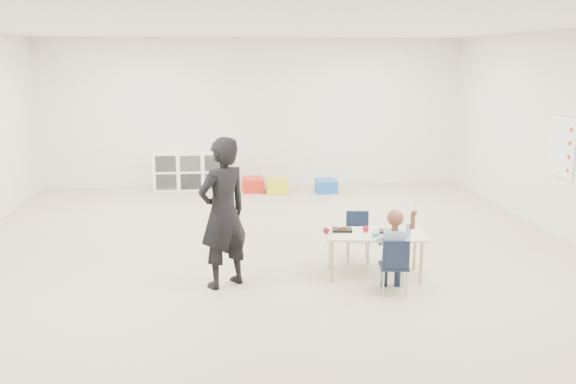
{
  "coord_description": "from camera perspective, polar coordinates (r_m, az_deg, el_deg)",
  "views": [
    {
      "loc": [
        -0.49,
        -7.12,
        2.39
      ],
      "look_at": [
        0.21,
        -0.07,
        0.85
      ],
      "focal_mm": 38.0,
      "sensor_mm": 36.0,
      "label": 1
    }
  ],
  "objects": [
    {
      "name": "adult",
      "position": [
        6.46,
        -6.1,
        -1.97
      ],
      "size": [
        0.71,
        0.66,
        1.62
      ],
      "primitive_type": "imported",
      "rotation": [
        0.0,
        0.0,
        3.77
      ],
      "color": "black",
      "rests_on": "ground"
    },
    {
      "name": "cubby_shelf",
      "position": [
        11.61,
        -9.05,
        1.97
      ],
      "size": [
        1.4,
        0.4,
        0.7
      ],
      "primitive_type": "cube",
      "color": "white",
      "rests_on": "ground"
    },
    {
      "name": "child",
      "position": [
        6.42,
        9.93,
        -5.29
      ],
      "size": [
        0.45,
        0.45,
        0.95
      ],
      "primitive_type": null,
      "rotation": [
        0.0,
        0.0,
        -0.13
      ],
      "color": "#9CAFD3",
      "rests_on": "chair_near"
    },
    {
      "name": "table",
      "position": [
        6.94,
        8.09,
        -5.79
      ],
      "size": [
        1.16,
        0.69,
        0.5
      ],
      "rotation": [
        0.0,
        0.0,
        -0.13
      ],
      "color": "#F2E3C2",
      "rests_on": "ground"
    },
    {
      "name": "bin_red",
      "position": [
        11.34,
        -3.28,
        0.7
      ],
      "size": [
        0.4,
        0.51,
        0.25
      ],
      "primitive_type": "cube",
      "rotation": [
        0.0,
        0.0,
        0.02
      ],
      "color": "red",
      "rests_on": "ground"
    },
    {
      "name": "bin_yellow",
      "position": [
        11.23,
        -1.04,
        0.6
      ],
      "size": [
        0.41,
        0.51,
        0.24
      ],
      "primitive_type": "cube",
      "rotation": [
        0.0,
        0.0,
        -0.03
      ],
      "color": "#CFC815",
      "rests_on": "ground"
    },
    {
      "name": "rules_poster",
      "position": [
        8.99,
        24.29,
        3.89
      ],
      "size": [
        0.02,
        0.6,
        0.8
      ],
      "primitive_type": "cube",
      "color": "white",
      "rests_on": "room"
    },
    {
      "name": "lunch_tray_near",
      "position": [
        6.9,
        9.0,
        -3.67
      ],
      "size": [
        0.24,
        0.19,
        0.03
      ],
      "primitive_type": "cube",
      "rotation": [
        0.0,
        0.0,
        -0.13
      ],
      "color": "black",
      "rests_on": "table"
    },
    {
      "name": "chair_far",
      "position": [
        7.38,
        6.54,
        -4.27
      ],
      "size": [
        0.32,
        0.31,
        0.6
      ],
      "primitive_type": null,
      "rotation": [
        0.0,
        0.0,
        -0.13
      ],
      "color": "black",
      "rests_on": "ground"
    },
    {
      "name": "bread_roll",
      "position": [
        6.8,
        10.35,
        -3.79
      ],
      "size": [
        0.09,
        0.09,
        0.07
      ],
      "primitive_type": "ellipsoid",
      "color": "tan",
      "rests_on": "table"
    },
    {
      "name": "chair_near",
      "position": [
        6.48,
        9.88,
        -6.75
      ],
      "size": [
        0.32,
        0.31,
        0.6
      ],
      "primitive_type": null,
      "rotation": [
        0.0,
        0.0,
        -0.13
      ],
      "color": "black",
      "rests_on": "ground"
    },
    {
      "name": "bin_blue",
      "position": [
        11.27,
        3.6,
        0.58
      ],
      "size": [
        0.37,
        0.48,
        0.23
      ],
      "primitive_type": "cube",
      "rotation": [
        0.0,
        0.0,
        0.01
      ],
      "color": "#1754B1",
      "rests_on": "ground"
    },
    {
      "name": "room",
      "position": [
        7.21,
        -1.69,
        4.35
      ],
      "size": [
        9.0,
        9.02,
        2.8
      ],
      "color": "beige",
      "rests_on": "ground"
    },
    {
      "name": "lunch_tray_far",
      "position": [
        6.91,
        5.09,
        -3.54
      ],
      "size": [
        0.24,
        0.19,
        0.03
      ],
      "primitive_type": "cube",
      "rotation": [
        0.0,
        0.0,
        -0.13
      ],
      "color": "black",
      "rests_on": "table"
    },
    {
      "name": "apple_far",
      "position": [
        6.78,
        3.59,
        -3.63
      ],
      "size": [
        0.07,
        0.07,
        0.07
      ],
      "primitive_type": "sphere",
      "color": "maroon",
      "rests_on": "table"
    },
    {
      "name": "apple_near",
      "position": [
        6.89,
        7.28,
        -3.45
      ],
      "size": [
        0.07,
        0.07,
        0.07
      ],
      "primitive_type": "sphere",
      "color": "maroon",
      "rests_on": "table"
    },
    {
      "name": "milk_carton",
      "position": [
        6.71,
        8.21,
        -3.77
      ],
      "size": [
        0.08,
        0.08,
        0.1
      ],
      "primitive_type": "cube",
      "rotation": [
        0.0,
        0.0,
        -0.13
      ],
      "color": "white",
      "rests_on": "table"
    }
  ]
}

